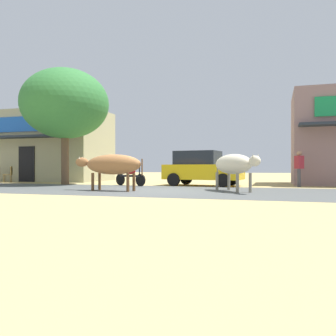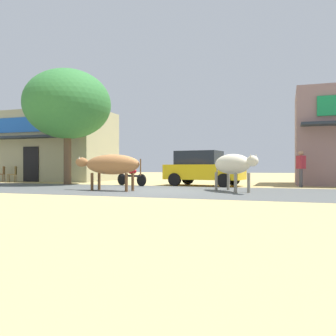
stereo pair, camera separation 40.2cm
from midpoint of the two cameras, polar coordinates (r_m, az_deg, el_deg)
name	(u,v)px [view 2 (the right image)]	position (r m, az deg, el deg)	size (l,w,h in m)	color
ground	(152,190)	(13.35, -1.79, -3.65)	(80.00, 80.00, 0.00)	tan
asphalt_road	(152,190)	(13.35, -1.79, -3.64)	(72.00, 5.92, 0.00)	#4E514F
storefront_left_cafe	(49,147)	(24.26, -18.37, 3.30)	(8.18, 4.94, 4.40)	tan
roadside_tree	(67,105)	(18.74, -15.44, 9.92)	(4.38, 4.38, 5.83)	brown
parked_hatchback_car	(203,168)	(16.62, 6.37, 0.01)	(3.78, 2.13, 1.64)	gold
parked_motorcycle	(132,176)	(16.67, -5.21, -1.30)	(1.81, 0.82, 1.03)	black
cow_near_brown	(111,165)	(13.23, -8.44, 0.52)	(2.90, 0.86, 1.36)	#9E693D
cow_far_dark	(232,164)	(12.85, 11.33, 0.58)	(2.10, 2.55, 1.36)	beige
pedestrian_by_shop	(301,166)	(16.47, 21.46, 0.33)	(0.41, 0.61, 1.60)	#3F3F47
cafe_chair_near_tree	(2,173)	(23.12, -24.98, -0.76)	(0.60, 0.60, 0.92)	brown
cafe_chair_by_doorway	(13,173)	(21.84, -23.36, -0.81)	(0.60, 0.60, 0.92)	brown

